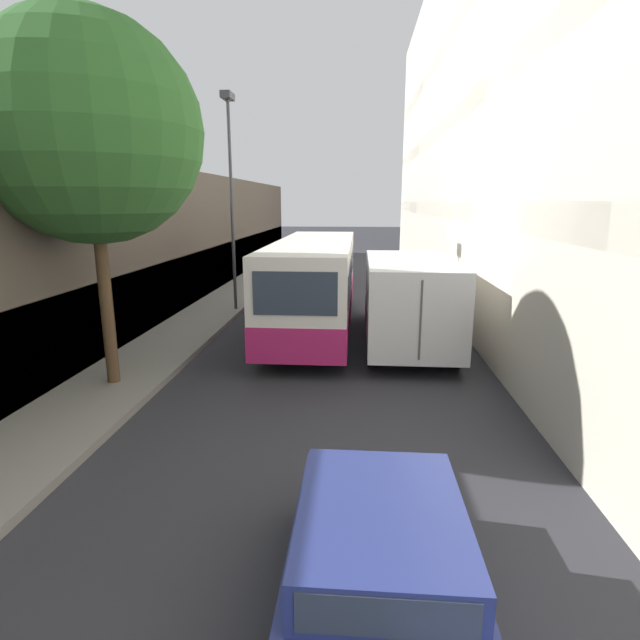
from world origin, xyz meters
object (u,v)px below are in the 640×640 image
at_px(panel_van, 316,263).
at_px(car_hatchback, 380,571).
at_px(street_tree_left, 89,131).
at_px(box_truck, 407,296).
at_px(bus, 315,283).
at_px(street_lamp, 230,167).

bearing_deg(panel_van, car_hatchback, -83.37).
relative_size(car_hatchback, panel_van, 0.91).
distance_m(panel_van, street_tree_left, 16.28).
bearing_deg(box_truck, car_hatchback, -96.35).
bearing_deg(bus, box_truck, -25.66).
bearing_deg(car_hatchback, street_lamp, 109.12).
xyz_separation_m(car_hatchback, panel_van, (-2.51, 21.62, 0.44)).
relative_size(street_lamp, street_tree_left, 1.00).
xyz_separation_m(bus, panel_van, (-0.78, 9.45, -0.46)).
xyz_separation_m(bus, box_truck, (2.93, -1.41, -0.13)).
bearing_deg(car_hatchback, street_tree_left, 132.99).
height_order(box_truck, street_lamp, street_lamp).
distance_m(bus, box_truck, 3.25).
relative_size(car_hatchback, bus, 0.39).
relative_size(box_truck, panel_van, 1.69).
relative_size(box_truck, street_lamp, 0.94).
distance_m(box_truck, panel_van, 11.48).
height_order(bus, panel_van, bus).
relative_size(bus, panel_van, 2.32).
relative_size(box_truck, street_tree_left, 0.94).
height_order(car_hatchback, bus, bus).
distance_m(car_hatchback, box_truck, 10.86).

